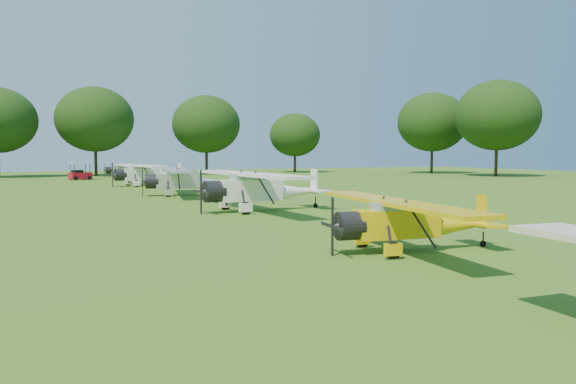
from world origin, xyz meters
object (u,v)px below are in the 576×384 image
at_px(aircraft_4, 186,179).
at_px(aircraft_3, 259,186).
at_px(aircraft_5, 146,172).
at_px(aircraft_7, 125,169).
at_px(aircraft_6, 138,171).
at_px(aircraft_2, 409,219).
at_px(golf_cart, 80,174).

bearing_deg(aircraft_4, aircraft_3, -75.84).
bearing_deg(aircraft_5, aircraft_7, 78.28).
height_order(aircraft_5, aircraft_6, aircraft_5).
distance_m(aircraft_5, aircraft_7, 23.24).
bearing_deg(aircraft_2, aircraft_3, 95.86).
height_order(aircraft_2, aircraft_4, aircraft_4).
height_order(aircraft_5, aircraft_7, aircraft_5).
height_order(aircraft_3, aircraft_6, aircraft_3).
bearing_deg(aircraft_5, aircraft_3, -95.79).
height_order(aircraft_2, aircraft_5, aircraft_5).
distance_m(aircraft_4, aircraft_7, 37.42).
bearing_deg(aircraft_4, aircraft_7, 98.97).
xyz_separation_m(aircraft_3, aircraft_4, (-1.00, 13.28, -0.09)).
bearing_deg(aircraft_2, aircraft_7, 96.79).
xyz_separation_m(aircraft_2, aircraft_4, (-0.82, 27.70, 0.21)).
xyz_separation_m(aircraft_3, aircraft_6, (-0.29, 40.47, -0.33)).
relative_size(aircraft_6, golf_cart, 3.32).
xyz_separation_m(aircraft_5, golf_cart, (-5.27, 16.02, -0.66)).
bearing_deg(aircraft_6, aircraft_2, -90.01).
xyz_separation_m(aircraft_3, aircraft_7, (-0.43, 50.69, -0.30)).
bearing_deg(aircraft_6, aircraft_5, -95.58).
distance_m(aircraft_7, golf_cart, 9.62).
height_order(aircraft_2, aircraft_7, aircraft_2).
relative_size(aircraft_3, aircraft_4, 1.07).
relative_size(aircraft_2, aircraft_4, 0.84).
bearing_deg(aircraft_7, aircraft_6, -93.95).
xyz_separation_m(aircraft_6, golf_cart, (-6.51, 3.03, -0.37)).
height_order(aircraft_4, aircraft_6, aircraft_4).
height_order(aircraft_4, aircraft_7, aircraft_4).
distance_m(aircraft_6, aircraft_7, 10.22).
height_order(aircraft_4, golf_cart, aircraft_4).
relative_size(aircraft_5, aircraft_7, 1.23).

